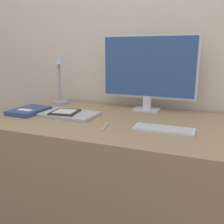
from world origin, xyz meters
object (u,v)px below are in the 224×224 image
at_px(laptop, 70,114).
at_px(notebook, 29,111).
at_px(monitor, 148,70).
at_px(keyboard, 164,129).
at_px(ereader, 65,112).
at_px(pen, 105,127).
at_px(desk_lamp, 59,74).

height_order(laptop, notebook, notebook).
bearing_deg(monitor, keyboard, -65.35).
xyz_separation_m(monitor, keyboard, (0.19, -0.41, -0.26)).
relative_size(monitor, ereader, 3.60).
height_order(keyboard, ereader, ereader).
xyz_separation_m(laptop, notebook, (-0.29, -0.03, 0.00)).
bearing_deg(pen, notebook, 168.91).
bearing_deg(desk_lamp, notebook, -95.91).
height_order(keyboard, pen, keyboard).
distance_m(monitor, keyboard, 0.52).
bearing_deg(laptop, notebook, -174.07).
relative_size(keyboard, pen, 2.23).
height_order(monitor, ereader, monitor).
relative_size(monitor, desk_lamp, 1.69).
distance_m(desk_lamp, pen, 0.74).
distance_m(monitor, laptop, 0.58).
relative_size(laptop, pen, 2.58).
relative_size(keyboard, ereader, 1.72).
height_order(keyboard, notebook, notebook).
relative_size(monitor, notebook, 2.44).
distance_m(notebook, pen, 0.60).
relative_size(keyboard, desk_lamp, 0.81).
bearing_deg(laptop, monitor, 38.59).
bearing_deg(desk_lamp, pen, -38.20).
bearing_deg(monitor, notebook, -152.92).
height_order(monitor, desk_lamp, monitor).
distance_m(keyboard, pen, 0.30).
relative_size(keyboard, notebook, 1.16).
bearing_deg(pen, desk_lamp, 141.80).
xyz_separation_m(monitor, notebook, (-0.69, -0.35, -0.26)).
distance_m(monitor, ereader, 0.60).
distance_m(laptop, notebook, 0.29).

